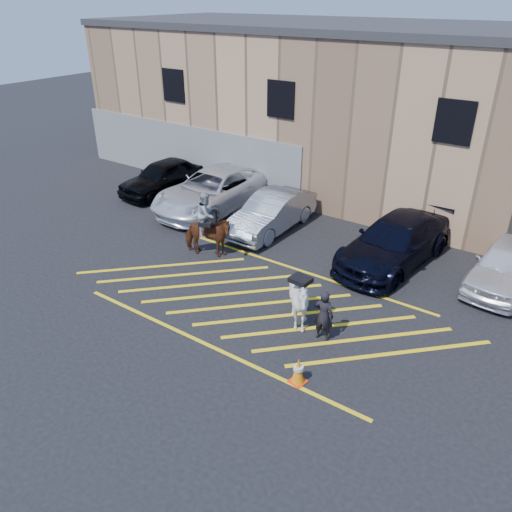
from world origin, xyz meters
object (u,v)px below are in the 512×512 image
Objects in this scene: car_black_suv at (163,177)px; car_blue_suv at (395,242)px; traffic_cone at (298,370)px; car_white_pickup at (214,190)px; car_silver_sedan at (272,213)px; car_white_suv at (508,265)px; mounted_bay at (207,231)px; handler at (324,315)px; saddled_white at (300,300)px.

car_blue_suv is at bearing 1.75° from car_black_suv.
car_white_pickup is at bearing 139.27° from traffic_cone.
car_blue_suv reaches higher than car_silver_sedan.
mounted_bay is at bearing -151.90° from car_white_suv.
handler is (11.64, -5.80, -0.01)m from car_black_suv.
car_black_suv is 13.01m from handler.
car_white_pickup is at bearing -174.23° from car_blue_suv.
saddled_white is 2.40m from traffic_cone.
handler is (-3.52, -5.93, 0.01)m from car_white_suv.
car_white_suv is at bearing 67.98° from traffic_cone.
car_black_suv is at bearing -174.56° from car_blue_suv.
car_silver_sedan is at bearing -1.55° from car_black_suv.
car_blue_suv is at bearing -94.09° from handler.
car_silver_sedan is at bearing -170.04° from car_white_suv.
car_white_suv is 8.47m from traffic_cone.
car_blue_suv is 2.25× the size of mounted_bay.
car_white_pickup is 9.38m from saddled_white.
car_black_suv is at bearing -31.14° from handler.
car_blue_suv is at bearing -1.07° from car_white_pickup.
car_blue_suv is at bearing 93.12° from traffic_cone.
mounted_bay reaches higher than car_white_suv.
traffic_cone is at bearing -59.87° from saddled_white.
saddled_white is (4.25, -5.06, 0.13)m from car_silver_sedan.
car_white_suv is at bearing 4.42° from car_black_suv.
car_silver_sedan is (3.33, -0.46, -0.10)m from car_white_pickup.
car_black_suv reaches higher than traffic_cone.
car_white_pickup is at bearing 172.52° from car_silver_sedan.
car_white_pickup is 1.39× the size of car_white_suv.
car_blue_suv is 1.25× the size of car_white_suv.
car_black_suv is 12.22m from saddled_white.
saddled_white reaches higher than car_white_suv.
car_white_suv is 2.55× the size of saddled_white.
saddled_white is (-0.83, 0.12, 0.11)m from handler.
car_black_suv is at bearing 177.75° from car_white_pickup.
car_silver_sedan is at bearing -50.17° from handler.
car_black_suv is 2.99× the size of handler.
car_silver_sedan is at bearing -170.23° from car_blue_suv.
traffic_cone is (0.40, -7.27, -0.44)m from car_blue_suv.
mounted_bay is (2.68, -3.66, 0.14)m from car_white_pickup.
car_blue_suv is 7.30m from traffic_cone.
car_white_pickup reaches higher than car_blue_suv.
car_white_suv is (3.57, 0.57, -0.05)m from car_blue_suv.
car_black_suv is at bearing 152.26° from saddled_white.
traffic_cone is (11.99, -7.71, -0.41)m from car_black_suv.
mounted_bay is at bearing -53.07° from car_white_pickup.
car_black_suv is at bearing 174.87° from car_silver_sedan.
handler is at bearing -7.90° from saddled_white.
traffic_cone is (6.08, -3.88, -0.63)m from mounted_bay.
saddled_white is at bearing -49.61° from car_silver_sedan.
traffic_cone is at bearing -107.12° from car_white_suv.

